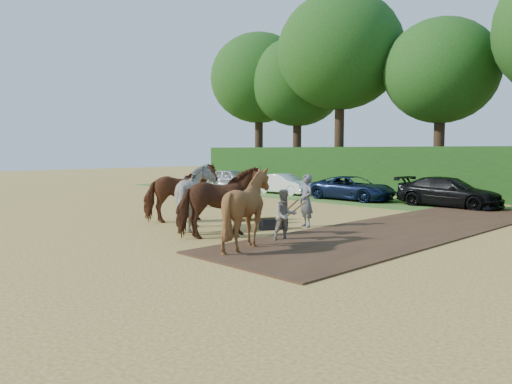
{
  "coord_description": "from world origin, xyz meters",
  "views": [
    {
      "loc": [
        10.35,
        -9.24,
        2.81
      ],
      "look_at": [
        -1.58,
        2.32,
        1.4
      ],
      "focal_mm": 35.0,
      "sensor_mm": 36.0,
      "label": 1
    }
  ],
  "objects_px": {
    "parked_cars": "(423,192)",
    "spectator_far": "(186,191)",
    "spectator_near": "(285,215)",
    "plough_team": "(211,200)"
  },
  "relations": [
    {
      "from": "spectator_far",
      "to": "parked_cars",
      "type": "xyz_separation_m",
      "value": [
        7.81,
        8.81,
        -0.1
      ]
    },
    {
      "from": "spectator_near",
      "to": "spectator_far",
      "type": "xyz_separation_m",
      "value": [
        -9.53,
        3.25,
        -0.02
      ]
    },
    {
      "from": "spectator_far",
      "to": "spectator_near",
      "type": "bearing_deg",
      "value": -112.04
    },
    {
      "from": "parked_cars",
      "to": "spectator_far",
      "type": "bearing_deg",
      "value": -131.56
    },
    {
      "from": "spectator_near",
      "to": "plough_team",
      "type": "height_order",
      "value": "plough_team"
    },
    {
      "from": "spectator_near",
      "to": "spectator_far",
      "type": "height_order",
      "value": "spectator_near"
    },
    {
      "from": "plough_team",
      "to": "parked_cars",
      "type": "xyz_separation_m",
      "value": [
        0.95,
        12.81,
        -0.46
      ]
    },
    {
      "from": "spectator_near",
      "to": "parked_cars",
      "type": "xyz_separation_m",
      "value": [
        -1.72,
        12.06,
        -0.11
      ]
    },
    {
      "from": "spectator_far",
      "to": "plough_team",
      "type": "bearing_deg",
      "value": -123.43
    },
    {
      "from": "plough_team",
      "to": "parked_cars",
      "type": "height_order",
      "value": "plough_team"
    }
  ]
}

